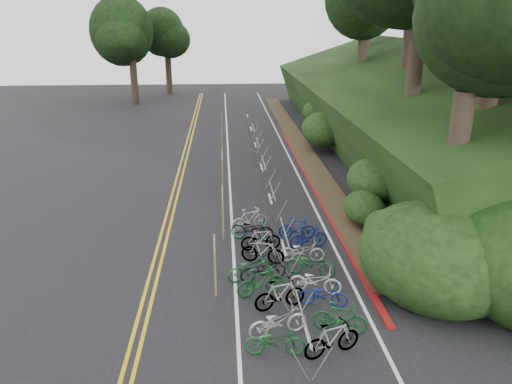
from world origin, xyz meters
TOP-DOWN VIEW (x-y plane):
  - ground at (0.00, 0.00)m, footprint 120.00×120.00m
  - road_markings at (0.63, 10.10)m, footprint 7.47×80.00m
  - red_curb at (5.70, 12.00)m, footprint 0.25×28.00m
  - embankment at (12.96, 19.04)m, footprint 14.30×48.14m
  - bike_rack_front at (2.83, -2.74)m, footprint 1.09×2.98m
  - bike_racks_rest at (3.00, 13.00)m, footprint 1.14×23.00m
  - signpost_near at (0.32, 0.34)m, footprint 0.08×0.40m
  - signposts_rest at (0.60, 14.00)m, footprint 0.08×18.40m
  - bike_front at (1.55, 1.46)m, footprint 1.33×1.88m
  - bike_valet at (2.85, 1.18)m, footprint 3.31×10.82m

SIDE VIEW (x-z plane):
  - ground at x=0.00m, z-range 0.00..0.00m
  - road_markings at x=0.63m, z-range 0.00..0.01m
  - red_curb at x=5.70m, z-range 0.00..0.10m
  - bike_front at x=1.55m, z-range 0.00..0.94m
  - bike_valet at x=2.85m, z-range -0.04..1.02m
  - bike_rack_front at x=2.83m, z-range 0.26..1.31m
  - bike_racks_rest at x=3.00m, z-range 0.27..1.44m
  - signpost_near at x=0.32m, z-range 0.17..2.49m
  - signposts_rest at x=0.60m, z-range 0.18..2.68m
  - embankment at x=12.96m, z-range -1.99..7.12m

